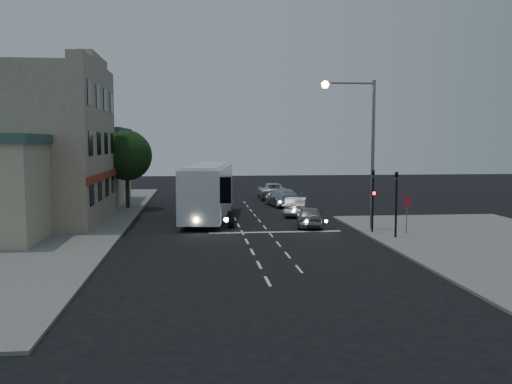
{
  "coord_description": "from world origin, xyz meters",
  "views": [
    {
      "loc": [
        -2.77,
        -31.56,
        5.4
      ],
      "look_at": [
        1.11,
        4.65,
        2.2
      ],
      "focal_mm": 40.0,
      "sensor_mm": 36.0,
      "label": 1
    }
  ],
  "objects": [
    {
      "name": "car_sedan_a",
      "position": [
        4.63,
        9.46,
        0.7
      ],
      "size": [
        2.51,
        4.46,
        1.39
      ],
      "primitive_type": "imported",
      "rotation": [
        0.0,
        0.0,
        2.88
      ],
      "color": "#B6B6B6",
      "rests_on": "ground"
    },
    {
      "name": "regulatory_sign",
      "position": [
        9.3,
        -0.24,
        1.6
      ],
      "size": [
        0.45,
        0.12,
        2.2
      ],
      "color": "slate",
      "rests_on": "sidewalk_near"
    },
    {
      "name": "streetlight",
      "position": [
        7.34,
        2.2,
        5.73
      ],
      "size": [
        3.32,
        0.44,
        9.0
      ],
      "color": "slate",
      "rests_on": "sidewalk_near"
    },
    {
      "name": "traffic_signal_side",
      "position": [
        8.3,
        -1.2,
        2.42
      ],
      "size": [
        0.18,
        0.15,
        4.1
      ],
      "color": "black",
      "rests_on": "sidewalk_near"
    },
    {
      "name": "car_sedan_b",
      "position": [
        4.52,
        15.66,
        0.74
      ],
      "size": [
        2.73,
        5.32,
        1.48
      ],
      "primitive_type": "imported",
      "rotation": [
        0.0,
        0.0,
        3.28
      ],
      "color": "#AAB1C0",
      "rests_on": "ground"
    },
    {
      "name": "sidewalk_far",
      "position": [
        -13.0,
        8.0,
        0.06
      ],
      "size": [
        12.0,
        50.0,
        0.12
      ],
      "primitive_type": "cube",
      "color": "slate",
      "rests_on": "ground"
    },
    {
      "name": "tour_bus",
      "position": [
        -1.85,
        8.39,
        2.08
      ],
      "size": [
        4.14,
        12.79,
        3.85
      ],
      "rotation": [
        0.0,
        0.0,
        -0.12
      ],
      "color": "silver",
      "rests_on": "ground"
    },
    {
      "name": "car_sedan_c",
      "position": [
        4.53,
        21.97,
        0.76
      ],
      "size": [
        2.76,
        5.59,
        1.53
      ],
      "primitive_type": "imported",
      "rotation": [
        0.0,
        0.0,
        3.1
      ],
      "color": "silver",
      "rests_on": "ground"
    },
    {
      "name": "car_suv",
      "position": [
        4.44,
        3.8,
        0.67
      ],
      "size": [
        2.21,
        4.14,
        1.34
      ],
      "primitive_type": "imported",
      "rotation": [
        0.0,
        0.0,
        2.98
      ],
      "color": "gray",
      "rests_on": "ground"
    },
    {
      "name": "ground",
      "position": [
        0.0,
        0.0,
        0.0
      ],
      "size": [
        120.0,
        120.0,
        0.0
      ],
      "primitive_type": "plane",
      "color": "black"
    },
    {
      "name": "sidewalk_near",
      "position": [
        13.0,
        -4.0,
        0.06
      ],
      "size": [
        12.0,
        24.0,
        0.12
      ],
      "primitive_type": "cube",
      "color": "slate",
      "rests_on": "ground"
    },
    {
      "name": "road_markings",
      "position": [
        1.29,
        3.31,
        0.0
      ],
      "size": [
        8.0,
        30.55,
        0.01
      ],
      "color": "silver",
      "rests_on": "ground"
    },
    {
      "name": "main_building",
      "position": [
        -13.96,
        8.0,
        5.16
      ],
      "size": [
        10.12,
        12.0,
        11.0
      ],
      "color": "gray",
      "rests_on": "sidewalk_far"
    },
    {
      "name": "low_building_north",
      "position": [
        -13.5,
        20.0,
        3.39
      ],
      "size": [
        9.4,
        9.4,
        6.5
      ],
      "color": "#BAAB8F",
      "rests_on": "sidewalk_far"
    },
    {
      "name": "traffic_signal_main",
      "position": [
        7.6,
        0.78,
        2.42
      ],
      "size": [
        0.25,
        0.35,
        4.1
      ],
      "color": "black",
      "rests_on": "sidewalk_near"
    },
    {
      "name": "street_tree",
      "position": [
        -8.21,
        15.02,
        4.5
      ],
      "size": [
        4.0,
        4.0,
        6.2
      ],
      "color": "black",
      "rests_on": "sidewalk_far"
    }
  ]
}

